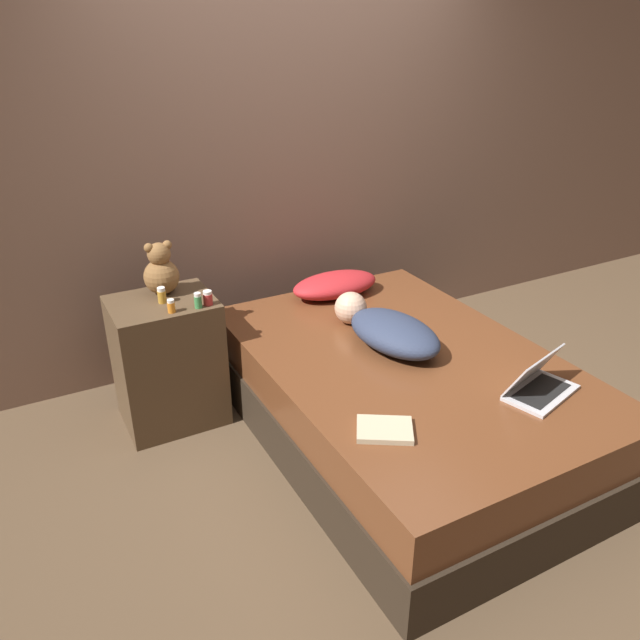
# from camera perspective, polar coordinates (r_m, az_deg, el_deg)

# --- Properties ---
(ground_plane) EXTENTS (12.00, 12.00, 0.00)m
(ground_plane) POSITION_cam_1_polar(r_m,az_deg,el_deg) (3.44, 7.41, -10.48)
(ground_plane) COLOR brown
(wall_back) EXTENTS (8.00, 0.06, 2.60)m
(wall_back) POSITION_cam_1_polar(r_m,az_deg,el_deg) (3.97, -2.74, 15.33)
(wall_back) COLOR #846656
(wall_back) RESTS_ON ground_plane
(bed) EXTENTS (1.39, 2.06, 0.49)m
(bed) POSITION_cam_1_polar(r_m,az_deg,el_deg) (3.31, 7.65, -7.11)
(bed) COLOR #2D2319
(bed) RESTS_ON ground_plane
(nightstand) EXTENTS (0.53, 0.43, 0.72)m
(nightstand) POSITION_cam_1_polar(r_m,az_deg,el_deg) (3.47, -13.70, -3.70)
(nightstand) COLOR brown
(nightstand) RESTS_ON ground_plane
(pillow) EXTENTS (0.56, 0.29, 0.14)m
(pillow) POSITION_cam_1_polar(r_m,az_deg,el_deg) (3.82, 1.39, 3.24)
(pillow) COLOR red
(pillow) RESTS_ON bed
(person_lying) EXTENTS (0.41, 0.75, 0.18)m
(person_lying) POSITION_cam_1_polar(r_m,az_deg,el_deg) (3.26, 6.24, -0.80)
(person_lying) COLOR #2D3851
(person_lying) RESTS_ON bed
(laptop) EXTENTS (0.40, 0.30, 0.20)m
(laptop) POSITION_cam_1_polar(r_m,az_deg,el_deg) (3.01, 19.31, -5.54)
(laptop) COLOR silver
(laptop) RESTS_ON bed
(teddy_bear) EXTENTS (0.19, 0.19, 0.28)m
(teddy_bear) POSITION_cam_1_polar(r_m,az_deg,el_deg) (3.36, -14.34, 4.35)
(teddy_bear) COLOR brown
(teddy_bear) RESTS_ON nightstand
(bottle_red) EXTENTS (0.05, 0.05, 0.08)m
(bottle_red) POSITION_cam_1_polar(r_m,az_deg,el_deg) (3.20, -10.22, 1.99)
(bottle_red) COLOR #B72D2D
(bottle_red) RESTS_ON nightstand
(bottle_orange) EXTENTS (0.04, 0.04, 0.07)m
(bottle_orange) POSITION_cam_1_polar(r_m,az_deg,el_deg) (3.16, -13.45, 1.25)
(bottle_orange) COLOR orange
(bottle_orange) RESTS_ON nightstand
(bottle_amber) EXTENTS (0.04, 0.04, 0.08)m
(bottle_amber) POSITION_cam_1_polar(r_m,az_deg,el_deg) (3.27, -14.27, 2.20)
(bottle_amber) COLOR gold
(bottle_amber) RESTS_ON nightstand
(bottle_green) EXTENTS (0.04, 0.04, 0.08)m
(bottle_green) POSITION_cam_1_polar(r_m,az_deg,el_deg) (3.18, -11.10, 1.76)
(bottle_green) COLOR #3D8E4C
(bottle_green) RESTS_ON nightstand
(book) EXTENTS (0.29, 0.27, 0.02)m
(book) POSITION_cam_1_polar(r_m,az_deg,el_deg) (2.63, 5.93, -9.94)
(book) COLOR #C6B793
(book) RESTS_ON bed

